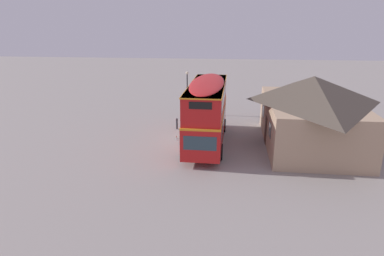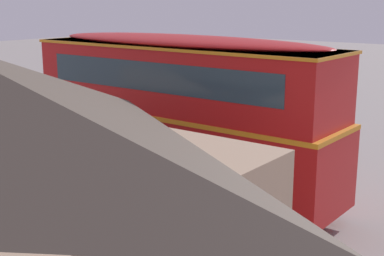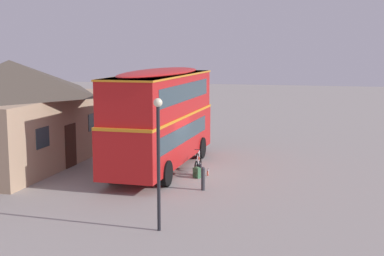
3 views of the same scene
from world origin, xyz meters
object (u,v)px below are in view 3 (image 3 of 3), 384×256
at_px(double_decker_bus, 161,114).
at_px(street_lamp, 158,149).
at_px(water_bottle_red_squeeze, 208,173).
at_px(touring_bicycle, 198,165).
at_px(kerb_bollard, 203,178).
at_px(water_bottle_clear_plastic, 208,171).
at_px(backpack_on_ground, 197,172).

distance_m(double_decker_bus, street_lamp, 8.76).
bearing_deg(water_bottle_red_squeeze, touring_bicycle, 55.61).
distance_m(water_bottle_red_squeeze, kerb_bollard, 2.54).
bearing_deg(water_bottle_red_squeeze, kerb_bollard, -172.01).
height_order(water_bottle_clear_plastic, kerb_bollard, kerb_bollard).
relative_size(street_lamp, kerb_bollard, 4.37).
height_order(water_bottle_clear_plastic, water_bottle_red_squeeze, water_bottle_clear_plastic).
xyz_separation_m(backpack_on_ground, kerb_bollard, (-1.95, -0.73, 0.23)).
distance_m(double_decker_bus, kerb_bollard, 4.81).
height_order(touring_bicycle, street_lamp, street_lamp).
bearing_deg(street_lamp, kerb_bollard, -3.02).
xyz_separation_m(backpack_on_ground, street_lamp, (-7.07, -0.46, 2.38)).
xyz_separation_m(backpack_on_ground, water_bottle_clear_plastic, (0.89, -0.32, -0.15)).
relative_size(double_decker_bus, touring_bicycle, 5.72).
xyz_separation_m(water_bottle_clear_plastic, water_bottle_red_squeeze, (-0.35, -0.06, -0.01)).
bearing_deg(touring_bicycle, backpack_on_ground, -170.60).
xyz_separation_m(double_decker_bus, water_bottle_red_squeeze, (-0.79, -2.43, -2.54)).
xyz_separation_m(water_bottle_clear_plastic, kerb_bollard, (-2.84, -0.41, 0.38)).
relative_size(double_decker_bus, water_bottle_clear_plastic, 39.19).
relative_size(water_bottle_clear_plastic, kerb_bollard, 0.26).
relative_size(water_bottle_clear_plastic, street_lamp, 0.06).
bearing_deg(touring_bicycle, water_bottle_clear_plastic, -91.39).
height_order(double_decker_bus, kerb_bollard, double_decker_bus).
xyz_separation_m(touring_bicycle, water_bottle_red_squeeze, (-0.36, -0.53, -0.26)).
height_order(backpack_on_ground, kerb_bollard, kerb_bollard).
distance_m(double_decker_bus, water_bottle_red_squeeze, 3.60).
bearing_deg(water_bottle_clear_plastic, backpack_on_ground, 159.92).
relative_size(touring_bicycle, water_bottle_red_squeeze, 7.51).
relative_size(backpack_on_ground, kerb_bollard, 0.53).
bearing_deg(water_bottle_clear_plastic, street_lamp, -179.01).
distance_m(double_decker_bus, water_bottle_clear_plastic, 3.49).
xyz_separation_m(double_decker_bus, backpack_on_ground, (-1.33, -2.05, -2.38)).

